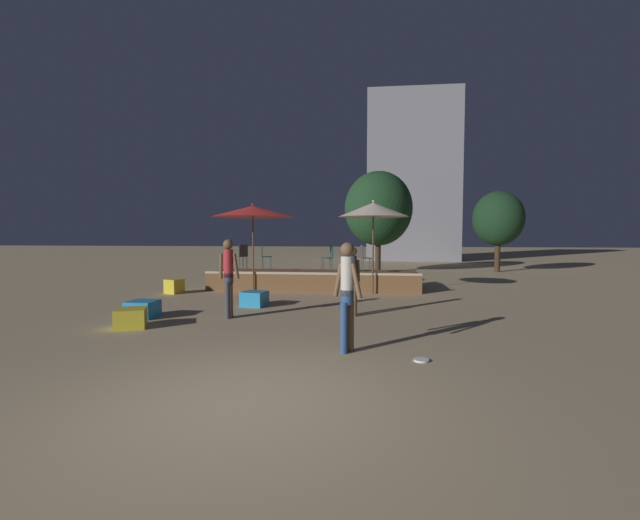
{
  "coord_description": "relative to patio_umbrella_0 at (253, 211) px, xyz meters",
  "views": [
    {
      "loc": [
        1.49,
        -4.72,
        1.99
      ],
      "look_at": [
        0.0,
        7.87,
        1.21
      ],
      "focal_mm": 24.0,
      "sensor_mm": 36.0,
      "label": 1
    }
  ],
  "objects": [
    {
      "name": "patio_umbrella_1",
      "position": [
        4.05,
        -0.08,
        0.02
      ],
      "size": [
        2.3,
        2.3,
        3.08
      ],
      "color": "brown",
      "rests_on": "ground"
    },
    {
      "name": "bistro_chair_1",
      "position": [
        3.75,
        0.8,
        -1.51
      ],
      "size": [
        0.43,
        0.42,
        0.9
      ],
      "rotation": [
        0.0,
        0.0,
        1.84
      ],
      "color": "#47474C",
      "rests_on": "wooden_deck"
    },
    {
      "name": "background_tree_0",
      "position": [
        4.35,
        7.87,
        0.52
      ],
      "size": [
        3.43,
        3.43,
        5.15
      ],
      "color": "#3D2B1C",
      "rests_on": "ground"
    },
    {
      "name": "bistro_chair_0",
      "position": [
        0.06,
        1.28,
        -1.51
      ],
      "size": [
        0.42,
        0.42,
        0.9
      ],
      "rotation": [
        0.0,
        0.0,
        1.8
      ],
      "color": "#1E4C47",
      "rests_on": "wooden_deck"
    },
    {
      "name": "wooden_deck",
      "position": [
        1.96,
        1.16,
        -2.44
      ],
      "size": [
        7.4,
        2.23,
        0.68
      ],
      "color": "brown",
      "rests_on": "ground"
    },
    {
      "name": "bistro_chair_2",
      "position": [
        2.53,
        0.79,
        -1.51
      ],
      "size": [
        0.44,
        0.43,
        0.9
      ],
      "rotation": [
        0.0,
        0.0,
        5.04
      ],
      "color": "#1E4C47",
      "rests_on": "wooden_deck"
    },
    {
      "name": "cube_seat_0",
      "position": [
        -2.53,
        -0.67,
        -2.5
      ],
      "size": [
        0.62,
        0.62,
        0.47
      ],
      "rotation": [
        0.0,
        0.0,
        -0.36
      ],
      "color": "yellow",
      "rests_on": "ground"
    },
    {
      "name": "person_2",
      "position": [
        3.59,
        -7.08,
        -1.71
      ],
      "size": [
        0.53,
        0.37,
        1.85
      ],
      "rotation": [
        0.0,
        0.0,
        4.16
      ],
      "color": "brown",
      "rests_on": "ground"
    },
    {
      "name": "person_0",
      "position": [
        3.55,
        -3.87,
        -1.84
      ],
      "size": [
        0.4,
        0.32,
        1.67
      ],
      "rotation": [
        0.0,
        0.0,
        5.35
      ],
      "color": "brown",
      "rests_on": "ground"
    },
    {
      "name": "distant_building",
      "position": [
        7.0,
        18.41,
        3.4
      ],
      "size": [
        6.67,
        3.33,
        12.28
      ],
      "color": "gray",
      "rests_on": "ground"
    },
    {
      "name": "background_tree_1",
      "position": [
        10.51,
        8.89,
        0.02
      ],
      "size": [
        2.55,
        2.55,
        4.18
      ],
      "color": "#3D2B1C",
      "rests_on": "ground"
    },
    {
      "name": "cube_seat_3",
      "position": [
        -1.38,
        -4.7,
        -2.54
      ],
      "size": [
        0.64,
        0.64,
        0.4
      ],
      "rotation": [
        0.0,
        0.0,
        -0.02
      ],
      "color": "#2D9EDB",
      "rests_on": "ground"
    },
    {
      "name": "patio_umbrella_0",
      "position": [
        0.0,
        0.0,
        0.0
      ],
      "size": [
        2.8,
        2.8,
        3.01
      ],
      "color": "brown",
      "rests_on": "ground"
    },
    {
      "name": "cube_seat_1",
      "position": [
        0.81,
        -2.81,
        -2.54
      ],
      "size": [
        0.71,
        0.71,
        0.41
      ],
      "rotation": [
        0.0,
        0.0,
        -0.17
      ],
      "color": "#2D9EDB",
      "rests_on": "ground"
    },
    {
      "name": "ground_plane",
      "position": [
        2.48,
        -9.44,
        -2.74
      ],
      "size": [
        120.0,
        120.0,
        0.0
      ],
      "primitive_type": "plane",
      "color": "tan"
    },
    {
      "name": "person_1",
      "position": [
        0.66,
        -4.48,
        -1.7
      ],
      "size": [
        0.49,
        0.31,
        1.86
      ],
      "rotation": [
        0.0,
        0.0,
        4.7
      ],
      "color": "brown",
      "rests_on": "ground"
    },
    {
      "name": "frisbee_disc",
      "position": [
        4.77,
        -7.46,
        -2.72
      ],
      "size": [
        0.24,
        0.24,
        0.03
      ],
      "color": "white",
      "rests_on": "ground"
    },
    {
      "name": "bistro_chair_3",
      "position": [
        -0.78,
        1.3,
        -1.51
      ],
      "size": [
        0.48,
        0.48,
        0.9
      ],
      "rotation": [
        0.0,
        0.0,
        3.93
      ],
      "color": "#47474C",
      "rests_on": "wooden_deck"
    },
    {
      "name": "cube_seat_2",
      "position": [
        -1.06,
        -5.76,
        -2.53
      ],
      "size": [
        0.79,
        0.79,
        0.41
      ],
      "rotation": [
        0.0,
        0.0,
        0.39
      ],
      "color": "yellow",
      "rests_on": "ground"
    }
  ]
}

